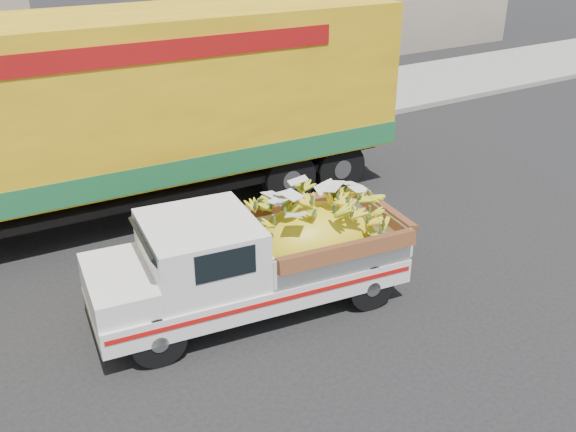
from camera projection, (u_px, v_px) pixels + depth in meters
ground at (181, 344)px, 8.88m from camera, size 100.00×100.00×0.00m
curb at (56, 178)px, 14.05m from camera, size 60.00×0.25×0.15m
sidewalk at (35, 150)px, 15.65m from camera, size 60.00×4.00×0.14m
pickup_truck at (271, 253)px, 9.43m from camera, size 4.74×2.25×1.60m
semi_trailer at (91, 114)px, 11.43m from camera, size 12.04×3.14×3.80m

